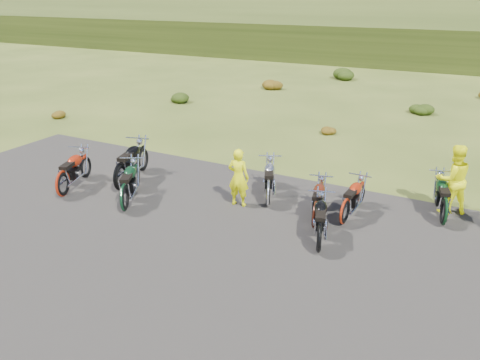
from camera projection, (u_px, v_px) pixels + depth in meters
The scene contains 20 objects.
ground at pixel (224, 230), 11.38m from camera, with size 300.00×300.00×0.00m, color #3D4B19.
gravel_pad at pixel (177, 271), 9.74m from camera, with size 20.00×12.00×0.04m, color black.
hill_slope at pixel (443, 43), 52.45m from camera, with size 300.00×46.00×3.00m, color #2F3A13, non-canonical shape.
hill_plateau at pixel (472, 18), 101.74m from camera, with size 300.00×90.00×9.17m, color #2F3A13.
shrub_0 at pixel (60, 113), 21.39m from camera, with size 0.77×0.77×0.45m, color brown.
shrub_1 at pixel (179, 96), 24.46m from camera, with size 1.03×1.03×0.61m, color #23340D.
shrub_2 at pixel (271, 83), 27.54m from camera, with size 1.30×1.30×0.77m, color brown.
shrub_3 at pixel (344, 73), 30.62m from camera, with size 1.56×1.56×0.92m, color #23340D.
shrub_4 at pixel (327, 128), 19.03m from camera, with size 0.77×0.77×0.45m, color brown.
shrub_5 at pixel (421, 107), 22.10m from camera, with size 1.03×1.03×0.61m, color #23340D.
motorcycle_0 at pixel (122, 190), 13.66m from camera, with size 2.34×0.78×1.23m, color black, non-canonical shape.
motorcycle_1 at pixel (65, 197), 13.24m from camera, with size 2.11×0.70×1.10m, color #9E210B, non-canonical shape.
motorcycle_2 at pixel (126, 211), 12.36m from camera, with size 2.10×0.70×1.10m, color black, non-canonical shape.
motorcycle_3 at pixel (268, 206), 12.67m from camera, with size 2.03×0.68×1.06m, color silver, non-canonical shape.
motorcycle_4 at pixel (314, 228), 11.49m from camera, with size 1.88×0.63×0.99m, color #4F1A0D, non-canonical shape.
motorcycle_5 at pixel (318, 252), 10.43m from camera, with size 1.95×0.65×1.02m, color black, non-canonical shape.
motorcycle_6 at pixel (344, 224), 11.66m from camera, with size 1.87×0.62×0.98m, color #9D230B, non-canonical shape.
motorcycle_7 at pixel (442, 225), 11.63m from camera, with size 1.99×0.66×1.04m, color black, non-canonical shape.
person_middle at pixel (238, 178), 12.39m from camera, with size 0.58×0.38×1.59m, color #E9EC0C.
person_right_a at pixel (452, 180), 11.95m from camera, with size 0.89×0.70×1.84m, color #E9EC0C.
Camera 1 is at (5.02, -8.76, 5.40)m, focal length 35.00 mm.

